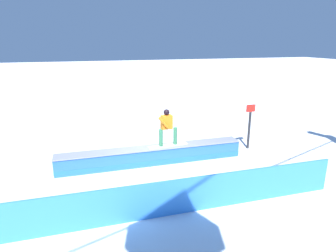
# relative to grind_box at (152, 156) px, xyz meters

# --- Properties ---
(ground_plane) EXTENTS (120.00, 120.00, 0.00)m
(ground_plane) POSITION_rel_grind_box_xyz_m (0.00, 0.00, -0.30)
(ground_plane) COLOR white
(grind_box) EXTENTS (6.94, 0.70, 0.66)m
(grind_box) POSITION_rel_grind_box_xyz_m (0.00, 0.00, 0.00)
(grind_box) COLOR blue
(grind_box) RESTS_ON ground_plane
(snowboarder) EXTENTS (1.56, 0.47, 1.40)m
(snowboarder) POSITION_rel_grind_box_xyz_m (-0.58, 0.01, 1.12)
(snowboarder) COLOR silver
(snowboarder) RESTS_ON grind_box
(safety_fence) EXTENTS (9.24, 0.17, 1.01)m
(safety_fence) POSITION_rel_grind_box_xyz_m (0.00, 3.42, 0.21)
(safety_fence) COLOR #3583E4
(safety_fence) RESTS_ON ground_plane
(trail_marker) EXTENTS (0.40, 0.10, 1.91)m
(trail_marker) POSITION_rel_grind_box_xyz_m (-4.33, -0.37, 0.73)
(trail_marker) COLOR #262628
(trail_marker) RESTS_ON ground_plane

